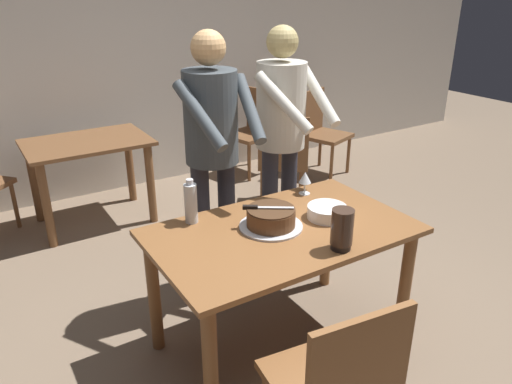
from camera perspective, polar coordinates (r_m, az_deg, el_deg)
name	(u,v)px	position (r m, az deg, el deg)	size (l,w,h in m)	color
ground_plane	(280,342)	(3.03, 2.77, -17.00)	(14.00, 14.00, 0.00)	#7A6651
back_wall	(109,52)	(5.00, -16.74, 15.32)	(10.00, 0.12, 2.70)	silver
main_dining_table	(282,249)	(2.67, 3.02, -6.65)	(1.39, 0.84, 0.75)	brown
cake_on_platter	(271,219)	(2.60, 1.75, -3.10)	(0.34, 0.34, 0.11)	silver
cake_knife	(257,207)	(2.57, 0.17, -1.80)	(0.24, 0.17, 0.02)	silver
plate_stack	(327,212)	(2.74, 8.25, -2.31)	(0.22, 0.22, 0.07)	white
wine_glass_near	(305,178)	(3.01, 5.72, 1.61)	(0.08, 0.08, 0.14)	silver
water_bottle	(191,203)	(2.65, -7.59, -1.23)	(0.07, 0.07, 0.25)	silver
hurricane_lamp	(342,229)	(2.41, 9.97, -4.28)	(0.11, 0.11, 0.21)	black
person_cutting_cake	(212,142)	(2.95, -5.09, 5.79)	(0.47, 0.55, 1.72)	#2D2D38
person_standing_beside	(282,128)	(3.23, 3.00, 7.40)	(0.46, 0.57, 1.72)	#2D2D38
chair_near_side	(336,383)	(2.11, 9.33, -21.10)	(0.49, 0.49, 0.90)	brown
background_table	(89,159)	(4.39, -18.86, 3.64)	(1.00, 0.70, 0.74)	brown
background_chair_0	(283,158)	(4.46, 3.14, 4.00)	(0.61, 0.61, 0.90)	brown
background_chair_2	(321,129)	(5.39, 7.55, 7.25)	(0.56, 0.56, 0.90)	brown
background_chair_3	(254,128)	(5.38, -0.27, 7.43)	(0.54, 0.54, 0.90)	brown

